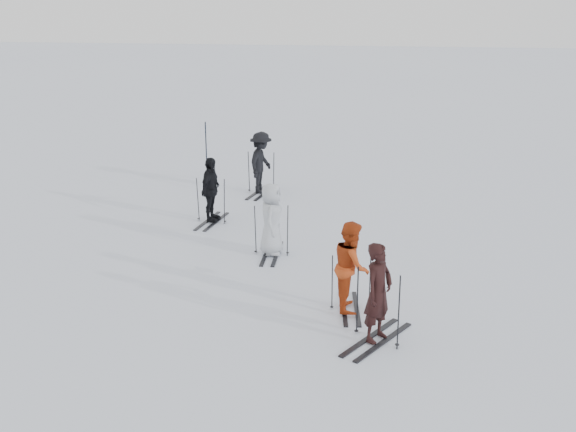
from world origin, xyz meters
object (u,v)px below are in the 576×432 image
(skier_red, at_px, (351,267))
(skier_grey, at_px, (271,220))
(skier_uphill_far, at_px, (261,163))
(skier_near_dark, at_px, (378,294))
(skier_uphill_left, at_px, (211,191))
(piste_marker, at_px, (206,148))

(skier_red, relative_size, skier_grey, 1.05)
(skier_uphill_far, bearing_deg, skier_near_dark, -146.49)
(skier_near_dark, height_order, skier_grey, skier_near_dark)
(skier_near_dark, relative_size, skier_uphill_left, 1.05)
(skier_near_dark, relative_size, skier_red, 1.02)
(skier_red, xyz_separation_m, skier_grey, (-1.95, 2.71, -0.04))
(piste_marker, bearing_deg, skier_near_dark, -62.19)
(skier_near_dark, xyz_separation_m, skier_red, (-0.52, 1.20, -0.02))
(skier_near_dark, bearing_deg, skier_uphill_left, 66.57)
(skier_uphill_left, bearing_deg, skier_near_dark, -134.87)
(skier_near_dark, bearing_deg, skier_red, 53.82)
(skier_near_dark, bearing_deg, piste_marker, 58.33)
(skier_red, height_order, skier_grey, skier_red)
(skier_red, bearing_deg, skier_uphill_far, 15.20)
(skier_uphill_left, bearing_deg, skier_grey, -128.76)
(skier_uphill_far, bearing_deg, skier_grey, -155.91)
(skier_uphill_left, xyz_separation_m, piste_marker, (-1.31, 4.77, 0.02))
(skier_uphill_left, relative_size, skier_uphill_far, 0.93)
(skier_near_dark, height_order, skier_uphill_far, skier_uphill_far)
(skier_red, distance_m, skier_grey, 3.34)
(skier_near_dark, height_order, skier_red, skier_near_dark)
(skier_near_dark, xyz_separation_m, skier_uphill_left, (-4.39, 6.03, -0.04))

